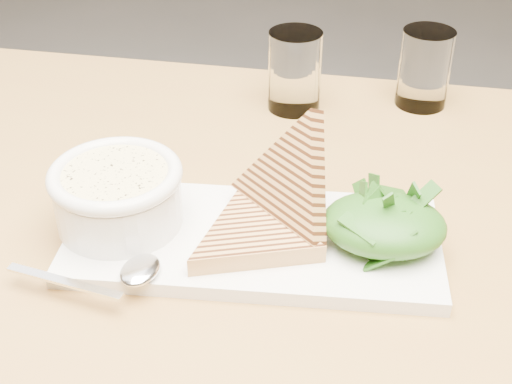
# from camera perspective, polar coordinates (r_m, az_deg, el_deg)

# --- Properties ---
(table_top) EXTENTS (1.16, 0.81, 0.04)m
(table_top) POSITION_cam_1_polar(r_m,az_deg,el_deg) (0.73, -1.43, -4.17)
(table_top) COLOR olive
(table_top) RESTS_ON ground
(platter) EXTENTS (0.36, 0.17, 0.01)m
(platter) POSITION_cam_1_polar(r_m,az_deg,el_deg) (0.69, -0.22, -3.88)
(platter) COLOR white
(platter) RESTS_ON table_top
(soup_bowl) EXTENTS (0.12, 0.12, 0.05)m
(soup_bowl) POSITION_cam_1_polar(r_m,az_deg,el_deg) (0.70, -10.94, -0.75)
(soup_bowl) COLOR white
(soup_bowl) RESTS_ON platter
(soup) EXTENTS (0.10, 0.10, 0.01)m
(soup) POSITION_cam_1_polar(r_m,az_deg,el_deg) (0.68, -11.20, 1.24)
(soup) COLOR #E9D88E
(soup) RESTS_ON soup_bowl
(bowl_rim) EXTENTS (0.13, 0.13, 0.01)m
(bowl_rim) POSITION_cam_1_polar(r_m,az_deg,el_deg) (0.68, -11.22, 1.38)
(bowl_rim) COLOR white
(bowl_rim) RESTS_ON soup_bowl
(sandwich_flat) EXTENTS (0.18, 0.18, 0.02)m
(sandwich_flat) POSITION_cam_1_polar(r_m,az_deg,el_deg) (0.66, -0.37, -3.62)
(sandwich_flat) COLOR #B98448
(sandwich_flat) RESTS_ON platter
(sandwich_lean) EXTENTS (0.20, 0.20, 0.16)m
(sandwich_lean) POSITION_cam_1_polar(r_m,az_deg,el_deg) (0.67, 2.69, 0.93)
(sandwich_lean) COLOR #B98448
(sandwich_lean) RESTS_ON sandwich_flat
(salad_base) EXTENTS (0.11, 0.09, 0.04)m
(salad_base) POSITION_cam_1_polar(r_m,az_deg,el_deg) (0.67, 10.21, -2.57)
(salad_base) COLOR #184411
(salad_base) RESTS_ON platter
(arugula_pile) EXTENTS (0.11, 0.10, 0.05)m
(arugula_pile) POSITION_cam_1_polar(r_m,az_deg,el_deg) (0.66, 10.26, -2.23)
(arugula_pile) COLOR #2E621A
(arugula_pile) RESTS_ON platter
(spoon_bowl) EXTENTS (0.04, 0.05, 0.01)m
(spoon_bowl) POSITION_cam_1_polar(r_m,az_deg,el_deg) (0.64, -9.26, -6.18)
(spoon_bowl) COLOR silver
(spoon_bowl) RESTS_ON platter
(spoon_handle) EXTENTS (0.11, 0.03, 0.00)m
(spoon_handle) POSITION_cam_1_polar(r_m,az_deg,el_deg) (0.65, -15.08, -6.93)
(spoon_handle) COLOR silver
(spoon_handle) RESTS_ON platter
(glass_near) EXTENTS (0.07, 0.07, 0.10)m
(glass_near) POSITION_cam_1_polar(r_m,az_deg,el_deg) (0.91, 3.11, 9.64)
(glass_near) COLOR white
(glass_near) RESTS_ON table_top
(glass_far) EXTENTS (0.07, 0.07, 0.10)m
(glass_far) POSITION_cam_1_polar(r_m,az_deg,el_deg) (0.94, 13.33, 9.61)
(glass_far) COLOR white
(glass_far) RESTS_ON table_top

